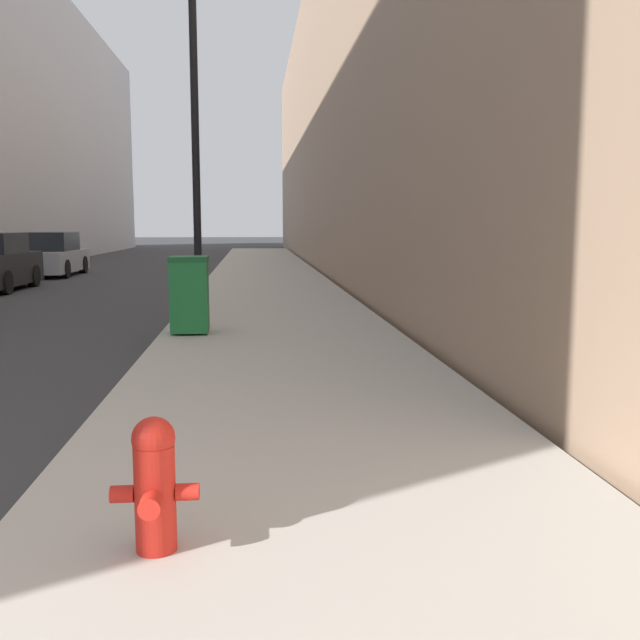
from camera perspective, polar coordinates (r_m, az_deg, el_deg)
sidewalk_right at (r=20.59m, az=-4.15°, el=2.73°), size 3.78×60.00×0.15m
building_right_stone at (r=30.04m, az=11.43°, el=15.85°), size 12.00×60.00×12.38m
fire_hydrant at (r=3.87m, az=-13.10°, el=-12.46°), size 0.45×0.34×0.72m
trash_bin at (r=11.25m, az=-10.39°, el=2.06°), size 0.58×0.64×1.20m
lamppost at (r=14.61m, az=-10.01°, el=17.04°), size 0.46×0.46×6.61m
parked_sedan_far at (r=27.39m, az=-20.79°, el=4.82°), size 1.90×4.32×1.56m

